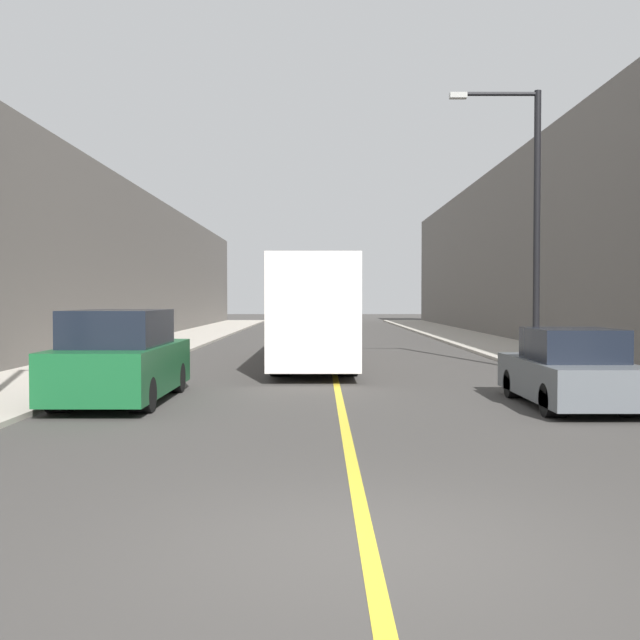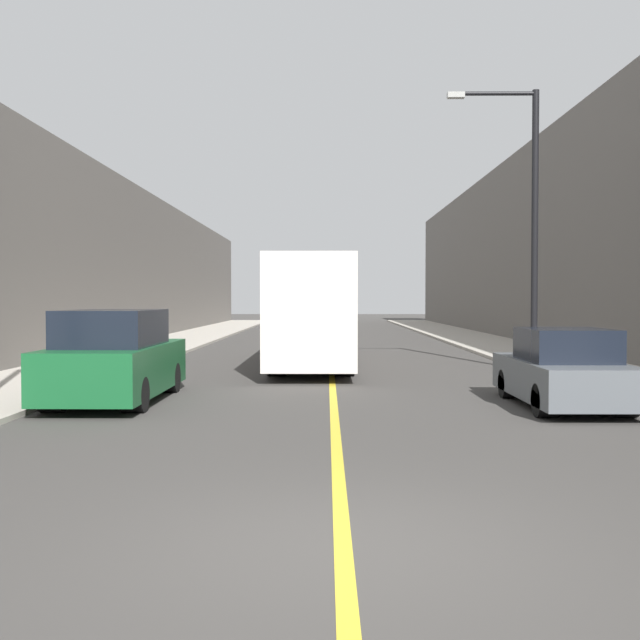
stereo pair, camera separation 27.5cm
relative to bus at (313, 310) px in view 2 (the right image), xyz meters
name	(u,v)px [view 2 (the right image)]	position (x,y,z in m)	size (l,w,h in m)	color
ground_plane	(343,546)	(0.59, -18.11, -1.79)	(200.00, 200.00, 0.00)	#3F3D3A
sidewalk_left	(175,342)	(-6.97, 11.89, -1.74)	(3.71, 72.00, 0.11)	#B2AA9E
sidewalk_right	(485,342)	(8.14, 11.89, -1.74)	(3.71, 72.00, 0.11)	#B2AA9E
building_row_left	(96,264)	(-10.83, 11.89, 2.08)	(4.00, 72.00, 7.73)	#66605B
building_row_right	(565,245)	(12.00, 11.89, 3.01)	(4.00, 72.00, 9.59)	#66605B
road_center_line	(330,343)	(0.59, 11.89, -1.78)	(0.16, 72.00, 0.01)	gold
bus	(313,310)	(0.00, 0.00, 0.00)	(2.42, 12.08, 3.34)	silver
parked_suv_left	(115,359)	(-3.97, -9.03, -0.90)	(1.97, 4.95, 1.93)	#145128
car_right_near	(563,372)	(5.14, -9.73, -1.08)	(1.82, 4.30, 1.57)	#51565B
street_lamp_right	(527,211)	(6.36, -2.38, 2.96)	(2.70, 0.24, 8.18)	black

